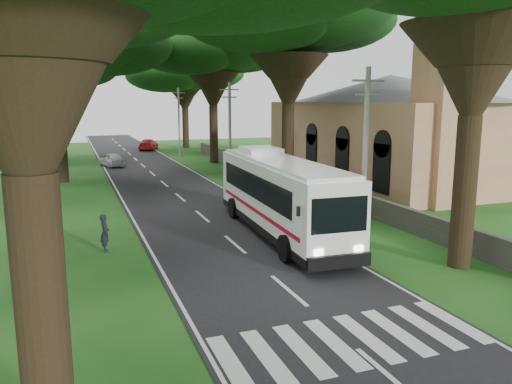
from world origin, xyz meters
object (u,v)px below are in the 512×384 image
pole_far (179,120)px  coach_bus (280,194)px  distant_car_c (148,144)px  pedestrian (105,233)px  pole_near (365,154)px  distant_car_a (112,160)px  church (391,121)px  pole_mid (230,130)px

pole_far → coach_bus: (-2.80, -36.91, -2.18)m
distant_car_c → pedestrian: size_ratio=2.94×
pole_near → pole_far: 40.00m
pole_far → coach_bus: pole_far is taller
coach_bus → distant_car_a: (-5.70, 29.26, -1.29)m
church → distant_car_a: size_ratio=5.95×
church → distant_car_c: church is taller
church → coach_bus: (-15.16, -12.46, -2.91)m
pole_mid → pole_far: size_ratio=1.00×
pole_mid → church: bearing=-19.8°
pole_far → pedestrian: (-11.15, -36.97, -3.34)m
coach_bus → pedestrian: coach_bus is taller
church → pole_mid: 13.16m
pole_far → coach_bus: bearing=-94.3°
pole_mid → distant_car_a: pole_mid is taller
church → pedestrian: bearing=-152.0°
pole_near → pole_mid: size_ratio=1.00×
pole_near → pole_mid: (0.00, 20.00, 0.00)m
church → pole_mid: size_ratio=3.00×
church → pole_far: size_ratio=3.00×
distant_car_c → coach_bus: bearing=107.3°
church → pedestrian: size_ratio=14.20×
pole_far → pole_near: bearing=-90.0°
pole_far → distant_car_c: size_ratio=1.61×
distant_car_c → distant_car_a: bearing=87.1°
pedestrian → church: bearing=-63.3°
pole_far → distant_car_c: pole_far is taller
pole_mid → pedestrian: bearing=-123.3°
church → coach_bus: bearing=-140.6°
pole_near → coach_bus: (-2.80, 3.09, -2.18)m
pole_near → coach_bus: 4.70m
pole_near → pole_far: size_ratio=1.00×
church → distant_car_c: bearing=114.4°
distant_car_a → pole_near: bearing=89.0°
pole_mid → coach_bus: 17.28m
church → pole_near: size_ratio=3.00×
pedestrian → pole_far: bearing=-18.1°
distant_car_c → pedestrian: pedestrian is taller
coach_bus → distant_car_c: coach_bus is taller
pole_far → distant_car_a: size_ratio=1.98×
pole_near → coach_bus: pole_near is taller
church → pole_mid: (-12.36, 4.45, -0.73)m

